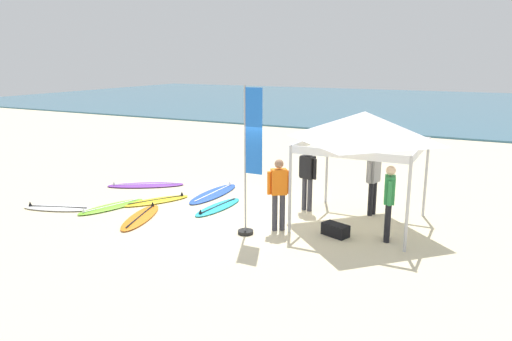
% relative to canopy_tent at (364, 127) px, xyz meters
% --- Properties ---
extents(ground_plane, '(80.00, 80.00, 0.00)m').
position_rel_canopy_tent_xyz_m(ground_plane, '(-2.78, -0.97, -2.39)').
color(ground_plane, beige).
extents(sea, '(80.00, 36.00, 0.10)m').
position_rel_canopy_tent_xyz_m(sea, '(-2.78, 32.38, -2.34)').
color(sea, '#386B84').
rests_on(sea, ground).
extents(canopy_tent, '(2.74, 2.74, 2.75)m').
position_rel_canopy_tent_xyz_m(canopy_tent, '(0.00, 0.00, 0.00)').
color(canopy_tent, '#B7B7BC').
rests_on(canopy_tent, ground).
extents(surfboard_purple, '(2.37, 1.81, 0.19)m').
position_rel_canopy_tent_xyz_m(surfboard_purple, '(-6.98, 0.38, -2.35)').
color(surfboard_purple, purple).
rests_on(surfboard_purple, ground).
extents(surfboard_cyan, '(0.66, 1.94, 0.19)m').
position_rel_canopy_tent_xyz_m(surfboard_cyan, '(-3.73, -0.54, -2.35)').
color(surfboard_cyan, '#23B2CC').
rests_on(surfboard_cyan, ground).
extents(surfboard_white, '(1.99, 1.15, 0.19)m').
position_rel_canopy_tent_xyz_m(surfboard_white, '(-7.53, -2.57, -2.35)').
color(surfboard_white, white).
rests_on(surfboard_white, ground).
extents(surfboard_lime, '(1.05, 2.01, 0.19)m').
position_rel_canopy_tent_xyz_m(surfboard_lime, '(-6.33, -1.83, -2.35)').
color(surfboard_lime, '#7AD12D').
rests_on(surfboard_lime, ground).
extents(surfboard_yellow, '(1.43, 1.91, 0.19)m').
position_rel_canopy_tent_xyz_m(surfboard_yellow, '(-5.58, -0.83, -2.35)').
color(surfboard_yellow, yellow).
rests_on(surfboard_yellow, ground).
extents(surfboard_orange, '(1.17, 2.14, 0.19)m').
position_rel_canopy_tent_xyz_m(surfboard_orange, '(-5.04, -2.14, -2.35)').
color(surfboard_orange, orange).
rests_on(surfboard_orange, ground).
extents(surfboard_blue, '(0.66, 2.40, 0.19)m').
position_rel_canopy_tent_xyz_m(surfboard_blue, '(-4.53, 0.53, -2.35)').
color(surfboard_blue, blue).
rests_on(surfboard_blue, ground).
extents(person_green, '(0.29, 0.54, 1.71)m').
position_rel_canopy_tent_xyz_m(person_green, '(0.84, -0.87, -1.40)').
color(person_green, black).
rests_on(person_green, ground).
extents(person_black, '(0.53, 0.31, 1.71)m').
position_rel_canopy_tent_xyz_m(person_black, '(-1.53, 0.39, -1.40)').
color(person_black, '#383842').
rests_on(person_black, ground).
extents(person_orange, '(0.46, 0.39, 1.71)m').
position_rel_canopy_tent_xyz_m(person_orange, '(-1.58, -1.34, -1.40)').
color(person_orange, '#383842').
rests_on(person_orange, ground).
extents(person_grey, '(0.30, 0.54, 1.71)m').
position_rel_canopy_tent_xyz_m(person_grey, '(0.11, 0.79, -1.40)').
color(person_grey, black).
rests_on(person_grey, ground).
extents(banner_flag, '(0.60, 0.36, 3.40)m').
position_rel_canopy_tent_xyz_m(banner_flag, '(-2.05, -1.90, -0.81)').
color(banner_flag, '#99999E').
rests_on(banner_flag, ground).
extents(gear_bag_near_tent, '(0.67, 0.51, 0.28)m').
position_rel_canopy_tent_xyz_m(gear_bag_near_tent, '(-0.27, -1.08, -2.25)').
color(gear_bag_near_tent, black).
rests_on(gear_bag_near_tent, ground).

